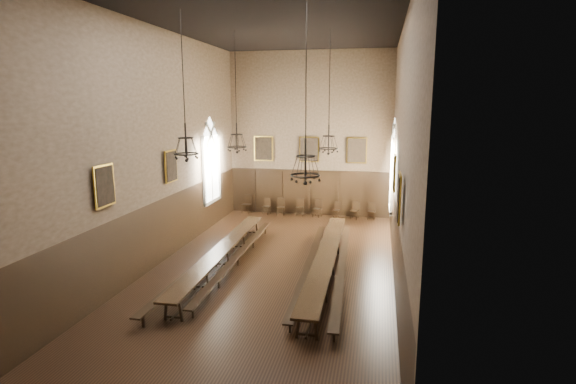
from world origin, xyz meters
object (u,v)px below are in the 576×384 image
(chair_7, at_px, (371,214))
(bench_right_inner, at_px, (310,266))
(chair_5, at_px, (336,213))
(chair_3, at_px, (300,210))
(bench_left_outer, at_px, (207,260))
(bench_right_outer, at_px, (342,267))
(table_right, at_px, (326,264))
(chandelier_front_right, at_px, (305,165))
(chair_0, at_px, (247,208))
(chair_1, at_px, (266,209))
(chair_4, at_px, (317,212))
(chandelier_back_right, at_px, (329,140))
(bench_left_inner, at_px, (238,259))
(chandelier_front_left, at_px, (186,144))
(chair_2, at_px, (281,210))
(table_left, at_px, (223,257))
(chandelier_back_left, at_px, (237,139))
(chair_6, at_px, (355,214))

(chair_7, bearing_deg, bench_right_inner, -97.64)
(chair_5, bearing_deg, chair_3, -162.22)
(bench_left_outer, relative_size, bench_right_outer, 1.00)
(table_right, xyz_separation_m, chandelier_front_right, (-0.38, -2.47, 3.97))
(chair_0, bearing_deg, chair_1, 9.10)
(chair_4, bearing_deg, chandelier_back_right, -61.59)
(bench_left_inner, bearing_deg, chair_5, 70.08)
(bench_left_inner, relative_size, bench_right_outer, 0.93)
(chandelier_back_right, bearing_deg, bench_left_outer, -149.61)
(chair_1, relative_size, chandelier_front_right, 0.18)
(chair_0, bearing_deg, chair_5, 9.44)
(chair_7, bearing_deg, chandelier_front_left, -112.95)
(chair_7, height_order, chandelier_front_right, chandelier_front_right)
(chair_3, bearing_deg, bench_right_outer, -75.02)
(bench_left_outer, height_order, chandelier_front_right, chandelier_front_right)
(chair_0, distance_m, chandelier_front_left, 11.60)
(chair_1, height_order, chandelier_front_left, chandelier_front_left)
(bench_left_outer, height_order, chandelier_back_right, chandelier_back_right)
(chair_7, bearing_deg, bench_left_outer, -118.27)
(bench_left_outer, height_order, bench_left_inner, bench_left_outer)
(bench_right_inner, bearing_deg, chair_3, 102.61)
(chair_1, bearing_deg, chandelier_back_right, -43.50)
(chair_2, bearing_deg, chandelier_back_right, -68.25)
(bench_right_inner, distance_m, chair_0, 9.90)
(table_left, height_order, chair_2, chair_2)
(chair_1, xyz_separation_m, chair_4, (2.92, -0.06, 0.01))
(chair_5, xyz_separation_m, chair_7, (1.90, 0.03, 0.00))
(bench_right_inner, xyz_separation_m, bench_right_outer, (1.18, 0.01, 0.02))
(table_left, relative_size, chandelier_front_left, 2.16)
(chair_4, relative_size, chandelier_back_left, 0.20)
(chair_2, height_order, chandelier_back_right, chandelier_back_right)
(bench_left_outer, distance_m, bench_right_outer, 5.10)
(bench_left_inner, relative_size, chandelier_front_right, 1.89)
(table_left, bearing_deg, chair_1, 93.07)
(chandelier_back_left, bearing_deg, chair_6, 54.97)
(bench_right_inner, distance_m, chair_5, 8.49)
(chair_3, bearing_deg, chair_2, 178.51)
(table_left, relative_size, chair_2, 10.45)
(bench_right_outer, xyz_separation_m, chair_4, (-2.08, 8.45, -0.01))
(bench_right_outer, distance_m, chair_3, 9.08)
(chair_5, xyz_separation_m, chandelier_back_left, (-3.53, -6.50, 4.50))
(bench_left_outer, distance_m, chair_7, 10.63)
(chair_4, xyz_separation_m, chandelier_back_left, (-2.46, -6.48, 4.47))
(chair_0, bearing_deg, table_right, -46.76)
(chair_0, height_order, chair_2, chair_0)
(bench_right_inner, bearing_deg, chandelier_back_right, 80.85)
(chair_5, relative_size, chair_7, 0.99)
(bench_left_outer, bearing_deg, bench_right_outer, 3.13)
(table_right, distance_m, chandelier_back_right, 4.92)
(table_right, xyz_separation_m, chandelier_front_left, (-4.38, -2.02, 4.48))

